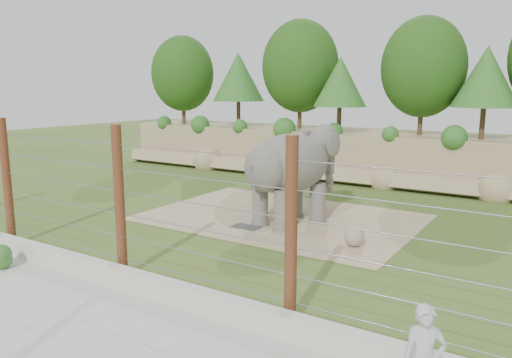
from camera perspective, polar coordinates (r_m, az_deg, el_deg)
The scene contains 10 objects.
ground at distance 17.01m, azimuth -3.65°, elevation -6.35°, with size 90.00×90.00×0.00m, color #3D5B20.
back_embankment at distance 27.34m, azimuth 13.34°, elevation 8.22°, with size 30.00×5.52×8.77m.
dirt_patch at distance 19.17m, azimuth 2.88°, elevation -4.36°, with size 10.00×7.00×0.02m, color #9D8366.
drain_grate at distance 17.75m, azimuth -1.13°, elevation -5.49°, with size 1.00×0.60×0.03m, color #262628.
elephant at distance 17.94m, azimuth 3.83°, elevation 0.20°, with size 1.82×4.26×3.45m, color #625D58, non-canonical shape.
stone_ball at distance 15.91m, azimuth 11.18°, elevation -6.47°, with size 0.63×0.63×0.63m, color gray.
retaining_wall at distance 13.44m, azimuth -16.56°, elevation -10.30°, with size 26.00×0.35×0.50m, color #BAB9AD.
walkway at distance 12.44m, azimuth -23.65°, elevation -13.74°, with size 26.00×4.00×0.01m, color #BAB9AD.
barrier_fence at distance 13.26m, azimuth -15.33°, elevation -2.62°, with size 20.26×0.26×4.00m.
walkway_shrub at distance 15.58m, azimuth -26.94°, elevation -7.91°, with size 0.60×0.60×0.60m, color #265B1D.
Camera 1 is at (9.65, -13.10, 4.93)m, focal length 35.00 mm.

